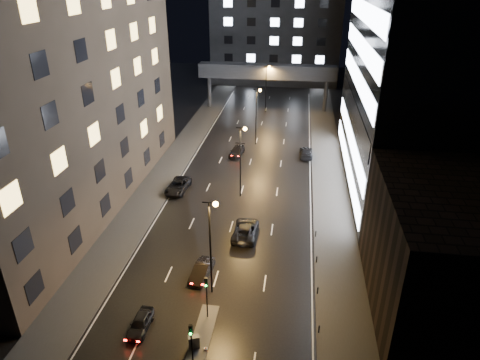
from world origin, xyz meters
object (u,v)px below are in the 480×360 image
(car_toward_b, at_px, (306,152))
(utility_cabinet, at_px, (194,342))
(car_away_d, at_px, (237,151))
(car_away_b, at_px, (202,271))
(car_away_a, at_px, (140,323))
(car_away_c, at_px, (178,186))
(car_toward_a, at_px, (245,230))

(car_toward_b, bearing_deg, utility_cabinet, 76.77)
(car_away_d, bearing_deg, car_away_b, -81.88)
(car_away_b, height_order, car_toward_b, car_toward_b)
(car_away_a, relative_size, car_away_c, 0.68)
(car_away_a, bearing_deg, car_away_b, 65.62)
(car_away_d, height_order, car_toward_a, car_toward_a)
(car_away_d, xyz_separation_m, utility_cabinet, (2.53, -41.49, 0.03))
(car_toward_b, bearing_deg, car_away_d, 4.05)
(car_toward_b, bearing_deg, car_toward_a, 73.28)
(car_away_b, distance_m, car_toward_b, 34.97)
(utility_cabinet, bearing_deg, car_away_d, 73.54)
(car_away_c, height_order, car_away_d, car_away_c)
(utility_cabinet, bearing_deg, car_away_c, 88.08)
(car_away_a, bearing_deg, car_away_c, 99.62)
(car_away_d, height_order, car_toward_b, car_toward_b)
(car_away_d, distance_m, car_toward_b, 11.68)
(utility_cabinet, bearing_deg, car_away_a, 144.20)
(car_away_a, height_order, car_away_d, car_away_d)
(car_away_b, bearing_deg, car_away_c, 119.80)
(car_away_b, bearing_deg, car_away_a, -108.35)
(car_away_a, bearing_deg, car_toward_a, 66.90)
(car_away_a, distance_m, car_away_b, 8.59)
(car_away_a, bearing_deg, car_toward_b, 72.23)
(car_away_a, relative_size, car_toward_a, 0.65)
(car_away_a, height_order, car_away_b, car_away_b)
(car_away_d, distance_m, car_toward_a, 24.62)
(car_away_b, height_order, utility_cabinet, car_away_b)
(car_toward_b, distance_m, utility_cabinet, 43.51)
(car_away_c, relative_size, car_toward_a, 0.95)
(car_toward_a, bearing_deg, utility_cabinet, 84.36)
(car_away_a, height_order, car_away_c, car_away_c)
(car_away_c, height_order, car_toward_b, car_away_c)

